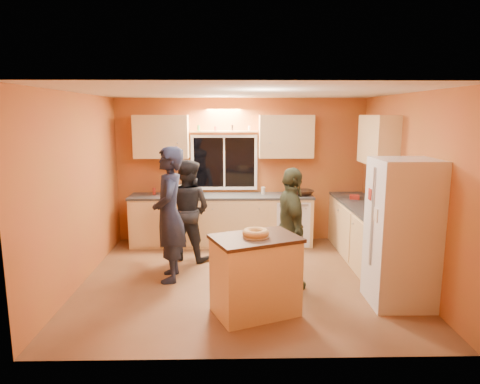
{
  "coord_description": "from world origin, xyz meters",
  "views": [
    {
      "loc": [
        -0.17,
        -5.75,
        2.32
      ],
      "look_at": [
        -0.04,
        0.4,
        1.19
      ],
      "focal_mm": 32.0,
      "sensor_mm": 36.0,
      "label": 1
    }
  ],
  "objects_px": {
    "refrigerator": "(402,233)",
    "island": "(255,275)",
    "person_center": "(188,210)",
    "person_right": "(291,228)",
    "person_left": "(169,215)"
  },
  "relations": [
    {
      "from": "refrigerator",
      "to": "person_center",
      "type": "bearing_deg",
      "value": 147.96
    },
    {
      "from": "refrigerator",
      "to": "person_left",
      "type": "xyz_separation_m",
      "value": [
        -2.92,
        0.84,
        0.04
      ]
    },
    {
      "from": "refrigerator",
      "to": "person_left",
      "type": "relative_size",
      "value": 0.95
    },
    {
      "from": "refrigerator",
      "to": "person_center",
      "type": "relative_size",
      "value": 1.11
    },
    {
      "from": "refrigerator",
      "to": "island",
      "type": "height_order",
      "value": "refrigerator"
    },
    {
      "from": "refrigerator",
      "to": "island",
      "type": "relative_size",
      "value": 1.58
    },
    {
      "from": "refrigerator",
      "to": "island",
      "type": "bearing_deg",
      "value": -172.54
    },
    {
      "from": "island",
      "to": "person_center",
      "type": "relative_size",
      "value": 0.71
    },
    {
      "from": "island",
      "to": "person_left",
      "type": "bearing_deg",
      "value": 114.2
    },
    {
      "from": "person_center",
      "to": "person_right",
      "type": "distance_m",
      "value": 1.9
    },
    {
      "from": "refrigerator",
      "to": "person_right",
      "type": "xyz_separation_m",
      "value": [
        -1.26,
        0.56,
        -0.09
      ]
    },
    {
      "from": "refrigerator",
      "to": "person_right",
      "type": "bearing_deg",
      "value": 156.24
    },
    {
      "from": "person_left",
      "to": "person_right",
      "type": "relative_size",
      "value": 1.16
    },
    {
      "from": "person_left",
      "to": "person_right",
      "type": "height_order",
      "value": "person_left"
    },
    {
      "from": "island",
      "to": "person_right",
      "type": "bearing_deg",
      "value": 34.19
    }
  ]
}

